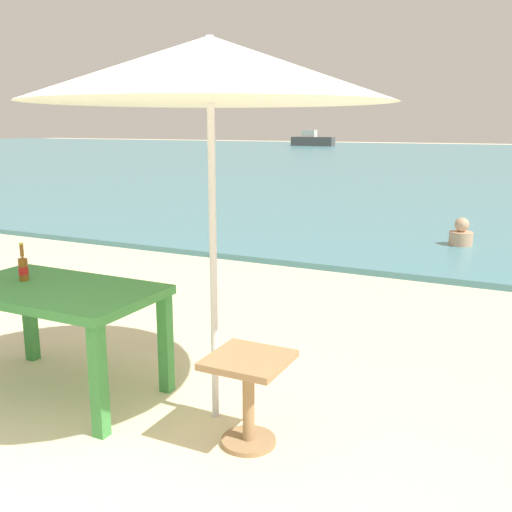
# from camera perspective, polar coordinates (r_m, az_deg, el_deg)

# --- Properties ---
(ground_plane) EXTENTS (120.00, 120.00, 0.00)m
(ground_plane) POSITION_cam_1_polar(r_m,az_deg,el_deg) (3.21, -17.44, -22.40)
(ground_plane) COLOR beige
(sea_water) EXTENTS (120.00, 50.00, 0.08)m
(sea_water) POSITION_cam_1_polar(r_m,az_deg,el_deg) (31.95, 22.99, 8.53)
(sea_water) COLOR teal
(sea_water) RESTS_ON ground_plane
(picnic_table_green) EXTENTS (1.40, 0.80, 0.76)m
(picnic_table_green) POSITION_cam_1_polar(r_m,az_deg,el_deg) (4.16, -18.95, -4.32)
(picnic_table_green) COLOR #3D8C42
(picnic_table_green) RESTS_ON ground_plane
(beer_bottle_amber) EXTENTS (0.07, 0.07, 0.26)m
(beer_bottle_amber) POSITION_cam_1_polar(r_m,az_deg,el_deg) (4.35, -21.78, -1.02)
(beer_bottle_amber) COLOR brown
(beer_bottle_amber) RESTS_ON picnic_table_green
(patio_umbrella) EXTENTS (2.10, 2.10, 2.30)m
(patio_umbrella) POSITION_cam_1_polar(r_m,az_deg,el_deg) (3.43, -4.51, 17.67)
(patio_umbrella) COLOR silver
(patio_umbrella) RESTS_ON ground_plane
(side_table_wood) EXTENTS (0.44, 0.44, 0.54)m
(side_table_wood) POSITION_cam_1_polar(r_m,az_deg,el_deg) (3.42, -0.74, -12.69)
(side_table_wood) COLOR #9E7A51
(side_table_wood) RESTS_ON ground_plane
(swimmer_person) EXTENTS (0.34, 0.34, 0.41)m
(swimmer_person) POSITION_cam_1_polar(r_m,az_deg,el_deg) (9.10, 19.39, 1.99)
(swimmer_person) COLOR tan
(swimmer_person) RESTS_ON sea_water
(boat_ferry) EXTENTS (3.58, 0.98, 1.30)m
(boat_ferry) POSITION_cam_1_polar(r_m,az_deg,el_deg) (49.78, 5.51, 11.20)
(boat_ferry) COLOR #4C4C4C
(boat_ferry) RESTS_ON sea_water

